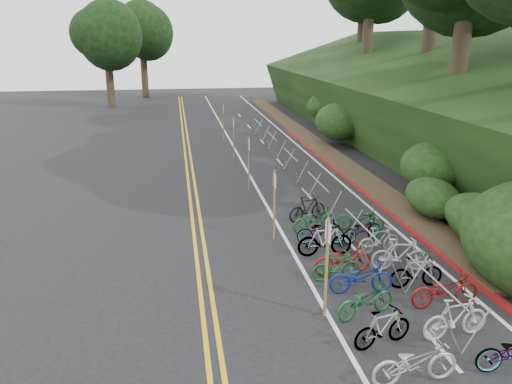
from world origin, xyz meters
TOP-DOWN VIEW (x-y plane):
  - ground at (0.00, 0.00)m, footprint 120.00×120.00m
  - road_markings at (0.63, 10.10)m, footprint 7.47×80.00m
  - red_curb at (5.70, 12.00)m, footprint 0.25×28.00m
  - embankment at (12.96, 19.04)m, footprint 14.30×48.14m
  - bike_rack_front at (3.44, -0.80)m, footprint 1.13×3.02m
  - bike_racks_rest at (3.00, 13.00)m, footprint 1.14×23.00m
  - signpost_near at (0.90, -0.15)m, footprint 0.08×0.40m
  - signposts_rest at (0.60, 14.00)m, footprint 0.08×18.40m
  - bike_front at (1.78, 1.67)m, footprint 0.48×1.50m
  - bike_valet at (2.87, 1.61)m, footprint 3.25×11.36m

SIDE VIEW (x-z plane):
  - ground at x=0.00m, z-range 0.00..0.00m
  - road_markings at x=0.63m, z-range 0.00..0.01m
  - red_curb at x=5.70m, z-range 0.00..0.10m
  - bike_front at x=1.78m, z-range 0.00..0.89m
  - bike_valet at x=2.87m, z-range -0.06..1.02m
  - bike_rack_front at x=3.44m, z-range 0.27..1.42m
  - bike_racks_rest at x=3.00m, z-range 0.27..1.44m
  - signposts_rest at x=0.60m, z-range 0.18..2.68m
  - signpost_near at x=0.90m, z-range 0.19..2.82m
  - embankment at x=12.96m, z-range -1.99..7.12m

